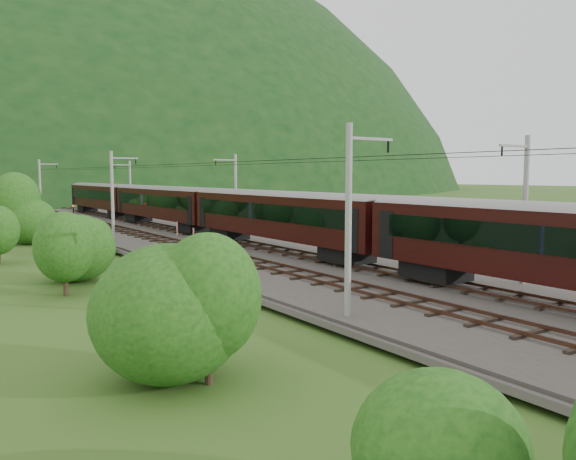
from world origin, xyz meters
TOP-DOWN VIEW (x-y plane):
  - ground at (0.00, 0.00)m, footprint 600.00×600.00m
  - railbed at (0.00, 10.00)m, footprint 14.00×220.00m
  - track_left at (-2.40, 10.00)m, footprint 2.40×220.00m
  - track_right at (2.40, 10.00)m, footprint 2.40×220.00m
  - catenary_left at (-6.12, 32.00)m, footprint 2.54×192.28m
  - catenary_right at (6.12, 32.00)m, footprint 2.54×192.28m
  - overhead_wires at (0.00, 10.00)m, footprint 4.83×198.00m
  - train at (2.40, 29.84)m, footprint 3.12×148.17m
  - hazard_post_near at (-0.68, 27.19)m, footprint 0.14×0.14m
  - hazard_post_far at (0.35, 33.18)m, footprint 0.15×0.15m
  - signal at (-3.87, 56.10)m, footprint 0.23×0.23m
  - vegetation_left at (-13.07, 23.85)m, footprint 10.11×147.52m
  - vegetation_right at (13.30, 19.57)m, footprint 4.81×105.52m

SIDE VIEW (x-z plane):
  - ground at x=0.00m, z-range 0.00..0.00m
  - railbed at x=0.00m, z-range 0.00..0.30m
  - track_left at x=-2.40m, z-range 0.24..0.51m
  - track_right at x=2.40m, z-range 0.24..0.51m
  - hazard_post_near at x=-0.68m, z-range 0.30..1.59m
  - hazard_post_far at x=0.35m, z-range 0.30..1.67m
  - vegetation_right at x=13.30m, z-range -0.24..2.43m
  - signal at x=-3.87m, z-range 0.48..2.60m
  - vegetation_left at x=-13.07m, z-range -0.83..5.69m
  - train at x=2.40m, z-range 0.96..6.39m
  - catenary_left at x=-6.12m, z-range 0.50..8.50m
  - catenary_right at x=6.12m, z-range 0.50..8.50m
  - overhead_wires at x=0.00m, z-range 7.08..7.12m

